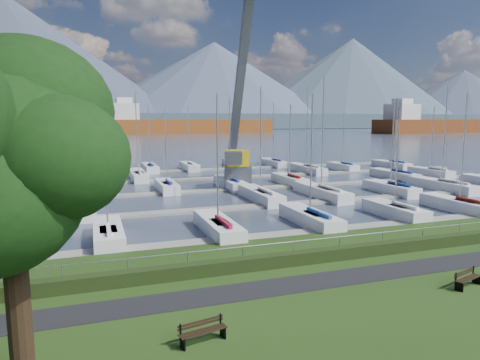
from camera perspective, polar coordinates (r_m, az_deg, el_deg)
name	(u,v)px	position (r m, az deg, el deg)	size (l,w,h in m)	color
path	(337,278)	(22.67, 12.81, -12.68)	(160.00, 2.00, 0.04)	black
water	(111,132)	(281.26, -16.86, 6.12)	(800.00, 540.00, 0.20)	#3D485A
hedge	(312,256)	(24.67, 9.61, -10.02)	(80.00, 0.70, 0.70)	black
fence	(309,240)	(24.76, 9.21, -7.88)	(0.04, 0.04, 80.00)	gray
foothill	(106,121)	(351.09, -17.39, 7.49)	(900.00, 80.00, 12.00)	#445764
mountains	(110,77)	(427.69, -16.95, 13.02)	(1190.00, 360.00, 115.00)	#434E62
docks	(200,191)	(48.96, -5.37, -1.53)	(90.00, 41.60, 0.25)	slate
bench_left	(203,331)	(16.37, -5.01, -19.46)	(1.85, 0.77, 0.85)	black
bench_right	(467,279)	(23.65, 28.04, -11.53)	(1.85, 0.89, 0.85)	black
crane	(238,141)	(52.90, -0.29, 5.28)	(5.36, 13.46, 22.35)	#56575D
cargo_ship_mid	(179,127)	(241.95, -8.08, 7.05)	(97.51, 20.99, 21.50)	brown
cargo_ship_east	(435,126)	(276.45, 24.59, 6.55)	(89.34, 26.10, 21.50)	brown
sailboat_fleet	(191,141)	(51.97, -6.49, 5.25)	(74.82, 48.94, 13.35)	#1E4E99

